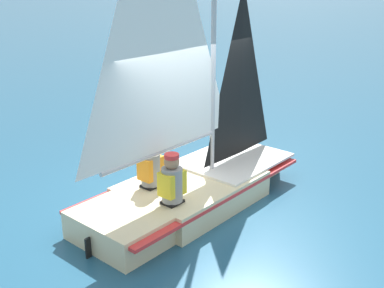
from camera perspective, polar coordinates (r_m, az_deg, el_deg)
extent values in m
plane|color=#235675|center=(7.84, 0.00, -7.00)|extent=(260.00, 260.00, 0.00)
cube|color=beige|center=(7.75, 0.00, -5.63)|extent=(2.67, 2.46, 0.42)
cube|color=beige|center=(8.88, 6.57, -2.31)|extent=(1.22, 1.20, 0.42)
cube|color=beige|center=(6.78, -8.74, -9.86)|extent=(1.47, 1.59, 0.42)
cube|color=red|center=(7.69, 0.00, -4.73)|extent=(4.14, 3.38, 0.05)
cube|color=silver|center=(8.45, 4.87, -1.78)|extent=(2.27, 2.15, 0.04)
cylinder|color=#B7B7BC|center=(7.41, 2.59, 13.91)|extent=(0.08, 0.08, 4.72)
cylinder|color=#B7B7BC|center=(6.97, -3.48, -0.81)|extent=(1.98, 1.27, 0.07)
pyramid|color=white|center=(6.53, -3.85, 15.64)|extent=(1.87, 1.19, 3.90)
pyramid|color=black|center=(8.13, 5.81, 8.52)|extent=(1.17, 0.75, 2.88)
cube|color=black|center=(6.55, -12.21, -11.94)|extent=(0.08, 0.07, 0.29)
cube|color=black|center=(7.53, -4.81, -6.31)|extent=(0.36, 0.35, 0.45)
cylinder|color=gray|center=(7.34, -4.91, -2.98)|extent=(0.41, 0.41, 0.50)
cube|color=orange|center=(7.33, -4.92, -2.80)|extent=(0.43, 0.40, 0.35)
sphere|color=#A87A56|center=(7.21, -5.00, -0.42)|extent=(0.22, 0.22, 0.22)
cube|color=black|center=(7.02, -2.32, -8.35)|extent=(0.36, 0.35, 0.45)
cylinder|color=gray|center=(6.80, -2.38, -4.83)|extent=(0.41, 0.41, 0.50)
cube|color=yellow|center=(6.79, -2.38, -4.63)|extent=(0.43, 0.40, 0.35)
sphere|color=#A87A56|center=(6.67, -2.42, -2.10)|extent=(0.22, 0.22, 0.22)
cylinder|color=red|center=(6.64, -2.43, -1.44)|extent=(0.29, 0.29, 0.06)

